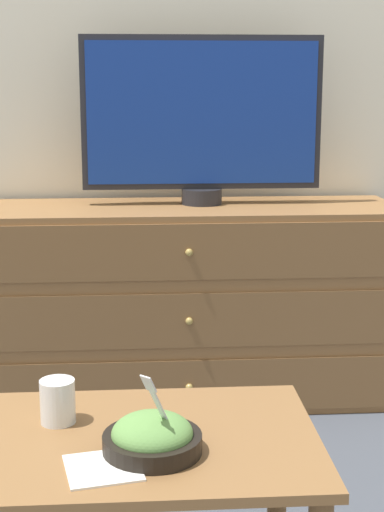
{
  "coord_description": "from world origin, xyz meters",
  "views": [
    {
      "loc": [
        -0.04,
        -2.86,
        1.08
      ],
      "look_at": [
        0.08,
        -1.15,
        0.7
      ],
      "focal_mm": 55.0,
      "sensor_mm": 36.0,
      "label": 1
    }
  ],
  "objects": [
    {
      "name": "ground_plane",
      "position": [
        0.0,
        0.0,
        0.0
      ],
      "size": [
        12.0,
        12.0,
        0.0
      ],
      "primitive_type": "plane",
      "color": "#474C56"
    },
    {
      "name": "wall_back",
      "position": [
        0.0,
        0.03,
        1.3
      ],
      "size": [
        12.0,
        0.05,
        2.6
      ],
      "color": "silver",
      "rests_on": "ground_plane"
    },
    {
      "name": "dresser",
      "position": [
        0.12,
        -0.25,
        0.34
      ],
      "size": [
        1.45,
        0.45,
        0.68
      ],
      "color": "olive",
      "rests_on": "ground_plane"
    },
    {
      "name": "tv",
      "position": [
        0.18,
        -0.2,
        0.97
      ],
      "size": [
        0.81,
        0.14,
        0.56
      ],
      "color": "#232328",
      "rests_on": "dresser"
    },
    {
      "name": "coffee_table",
      "position": [
        -0.1,
        -1.46,
        0.35
      ],
      "size": [
        0.81,
        0.48,
        0.42
      ],
      "color": "olive",
      "rests_on": "ground_plane"
    },
    {
      "name": "takeout_bowl",
      "position": [
        -0.02,
        -1.52,
        0.44
      ],
      "size": [
        0.18,
        0.18,
        0.17
      ],
      "color": "black",
      "rests_on": "coffee_table"
    },
    {
      "name": "drink_cup",
      "position": [
        -0.21,
        -1.38,
        0.45
      ],
      "size": [
        0.07,
        0.07,
        0.09
      ],
      "color": "beige",
      "rests_on": "coffee_table"
    },
    {
      "name": "napkin",
      "position": [
        -0.11,
        -1.58,
        0.42
      ],
      "size": [
        0.15,
        0.15,
        0.0
      ],
      "color": "white",
      "rests_on": "coffee_table"
    }
  ]
}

